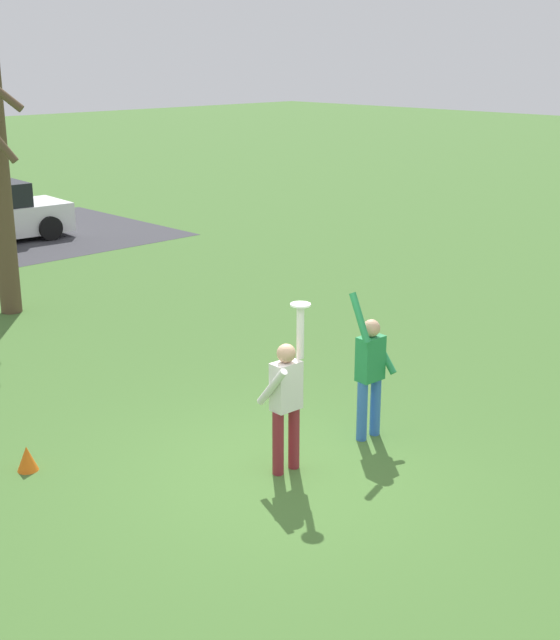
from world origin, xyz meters
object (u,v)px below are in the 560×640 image
object	(u,v)px
person_defender	(370,368)
field_cone_orange	(27,458)
person_catcher	(286,397)
frisbee_disc	(300,305)

from	to	relation	value
person_defender	field_cone_orange	world-z (taller)	person_defender
person_defender	person_catcher	bearing A→B (deg)	0.00
person_catcher	frisbee_disc	world-z (taller)	frisbee_disc
person_catcher	frisbee_disc	bearing A→B (deg)	0.00
person_catcher	field_cone_orange	distance (m)	3.30
person_catcher	field_cone_orange	size ratio (longest dim) A/B	6.50
frisbee_disc	field_cone_orange	bearing A→B (deg)	138.21
person_defender	frisbee_disc	xyz separation A→B (m)	(-1.25, 0.06, 1.11)
person_catcher	person_defender	world-z (taller)	person_catcher
person_catcher	person_defender	xyz separation A→B (m)	(1.48, -0.07, -0.00)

